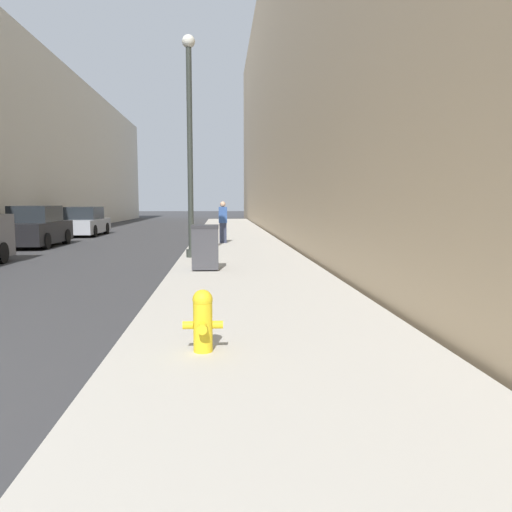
# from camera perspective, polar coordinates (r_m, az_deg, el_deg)

# --- Properties ---
(sidewalk_right) EXTENTS (3.90, 60.00, 0.12)m
(sidewalk_right) POSITION_cam_1_polar(r_m,az_deg,el_deg) (21.53, -2.22, 1.47)
(sidewalk_right) COLOR #B7B2A8
(sidewalk_right) RESTS_ON ground
(building_right_stone) EXTENTS (12.00, 60.00, 16.66)m
(building_right_stone) POSITION_cam_1_polar(r_m,az_deg,el_deg) (31.39, 12.85, 17.99)
(building_right_stone) COLOR tan
(building_right_stone) RESTS_ON ground
(fire_hydrant) EXTENTS (0.46, 0.34, 0.72)m
(fire_hydrant) POSITION_cam_1_polar(r_m,az_deg,el_deg) (5.74, -6.10, -7.20)
(fire_hydrant) COLOR yellow
(fire_hydrant) RESTS_ON sidewalk_right
(trash_bin) EXTENTS (0.68, 0.63, 1.14)m
(trash_bin) POSITION_cam_1_polar(r_m,az_deg,el_deg) (12.59, -5.82, 1.04)
(trash_bin) COLOR #3D3D42
(trash_bin) RESTS_ON sidewalk_right
(lamppost) EXTENTS (0.39, 0.39, 6.66)m
(lamppost) POSITION_cam_1_polar(r_m,az_deg,el_deg) (15.66, -7.57, 13.18)
(lamppost) COLOR #2D332D
(lamppost) RESTS_ON sidewalk_right
(parked_sedan_near) EXTENTS (1.80, 4.28, 1.68)m
(parked_sedan_near) POSITION_cam_1_polar(r_m,az_deg,el_deg) (22.44, -23.80, 2.94)
(parked_sedan_near) COLOR black
(parked_sedan_near) RESTS_ON ground
(parked_sedan_far) EXTENTS (1.88, 4.70, 1.58)m
(parked_sedan_far) POSITION_cam_1_polar(r_m,az_deg,el_deg) (29.03, -18.99, 3.66)
(parked_sedan_far) COLOR #A3A8B2
(parked_sedan_far) RESTS_ON ground
(pedestrian_on_sidewalk) EXTENTS (0.35, 0.23, 1.73)m
(pedestrian_on_sidewalk) POSITION_cam_1_polar(r_m,az_deg,el_deg) (20.95, -3.80, 3.88)
(pedestrian_on_sidewalk) COLOR #2D3347
(pedestrian_on_sidewalk) RESTS_ON sidewalk_right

